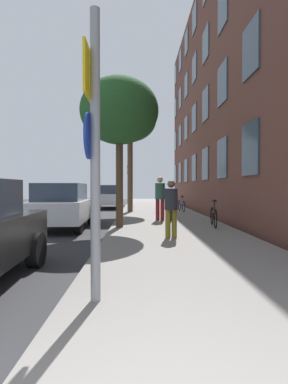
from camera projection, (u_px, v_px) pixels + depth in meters
ground_plane at (94, 215)px, 16.01m from camera, size 41.80×41.80×0.00m
road_asphalt at (54, 215)px, 15.97m from camera, size 7.00×38.00×0.01m
sidewalk at (160, 214)px, 16.07m from camera, size 4.20×38.00×0.12m
building_facade at (211, 87)px, 15.51m from camera, size 0.56×27.00×13.27m
sign_post at (93, 141)px, 3.65m from camera, size 0.15×0.60×3.54m
traffic_light at (130, 176)px, 26.18m from camera, size 0.43×0.24×3.35m
tree_near at (119, 112)px, 10.34m from camera, size 2.69×2.69×5.14m
tree_far at (130, 120)px, 16.81m from camera, size 2.93×2.93×6.41m
bicycle_0 at (214, 216)px, 10.50m from camera, size 0.42×1.61×0.95m
bicycle_1 at (172, 211)px, 12.65m from camera, size 0.44×1.67×0.94m
bicycle_2 at (169, 208)px, 14.64m from camera, size 0.52×1.65×0.94m
bicycle_3 at (181, 205)px, 17.09m from camera, size 0.42×1.68×0.89m
pedestrian_0 at (171, 205)px, 8.21m from camera, size 0.44×0.44×1.57m
pedestrian_1 at (160, 195)px, 12.47m from camera, size 0.57×0.57×1.81m
car_1 at (62, 206)px, 10.77m from camera, size 1.96×4.06×1.62m
car_2 at (108, 196)px, 21.19m from camera, size 1.79×3.99×1.62m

